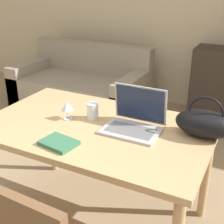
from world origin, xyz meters
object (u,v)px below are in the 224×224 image
object	(u,v)px
couch	(82,87)
handbag	(205,123)
drinking_glass	(93,111)
laptop	(135,118)
wine_glass	(67,107)

from	to	relation	value
couch	handbag	bearing A→B (deg)	-40.80
drinking_glass	handbag	distance (m)	0.73
couch	laptop	bearing A→B (deg)	-49.14
couch	wine_glass	xyz separation A→B (m)	(1.03, -1.81, 0.59)
wine_glass	handbag	bearing A→B (deg)	10.53
laptop	handbag	xyz separation A→B (m)	(0.41, 0.08, 0.02)
handbag	laptop	bearing A→B (deg)	-168.91
wine_glass	laptop	bearing A→B (deg)	10.03
wine_glass	handbag	xyz separation A→B (m)	(0.87, 0.16, -0.00)
laptop	handbag	size ratio (longest dim) A/B	1.00
couch	wine_glass	bearing A→B (deg)	-60.24
couch	drinking_glass	xyz separation A→B (m)	(1.19, -1.73, 0.55)
couch	wine_glass	world-z (taller)	wine_glass
laptop	handbag	bearing A→B (deg)	11.09
couch	handbag	distance (m)	2.58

